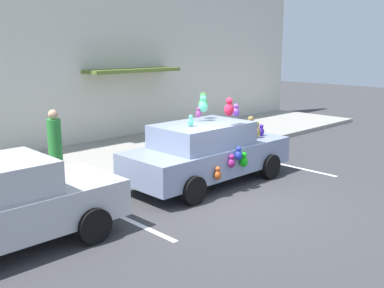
% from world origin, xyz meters
% --- Properties ---
extents(ground_plane, '(60.00, 60.00, 0.00)m').
position_xyz_m(ground_plane, '(0.00, 0.00, 0.00)').
color(ground_plane, '#38383A').
extents(sidewalk, '(24.00, 4.00, 0.15)m').
position_xyz_m(sidewalk, '(0.00, 5.00, 0.07)').
color(sidewalk, gray).
rests_on(sidewalk, ground).
extents(storefront_building, '(24.00, 1.25, 6.40)m').
position_xyz_m(storefront_building, '(0.02, 7.14, 3.19)').
color(storefront_building, beige).
rests_on(storefront_building, ground).
extents(parking_stripe_front, '(0.12, 3.60, 0.01)m').
position_xyz_m(parking_stripe_front, '(3.45, 1.00, 0.00)').
color(parking_stripe_front, silver).
rests_on(parking_stripe_front, ground).
extents(parking_stripe_rear, '(0.12, 3.60, 0.01)m').
position_xyz_m(parking_stripe_rear, '(-2.31, 1.00, 0.00)').
color(parking_stripe_rear, silver).
rests_on(parking_stripe_rear, ground).
extents(plush_covered_car, '(4.51, 2.03, 2.22)m').
position_xyz_m(plush_covered_car, '(0.62, 1.24, 0.81)').
color(plush_covered_car, '#828FAD').
rests_on(plush_covered_car, ground).
extents(teddy_bear_on_sidewalk, '(0.42, 0.35, 0.80)m').
position_xyz_m(teddy_bear_on_sidewalk, '(2.91, 3.51, 0.52)').
color(teddy_bear_on_sidewalk, pink).
rests_on(teddy_bear_on_sidewalk, sidewalk).
extents(pedestrian_near_shopfront, '(0.33, 0.33, 1.75)m').
position_xyz_m(pedestrian_near_shopfront, '(-2.21, 3.70, 0.97)').
color(pedestrian_near_shopfront, '#2B8335').
rests_on(pedestrian_near_shopfront, sidewalk).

